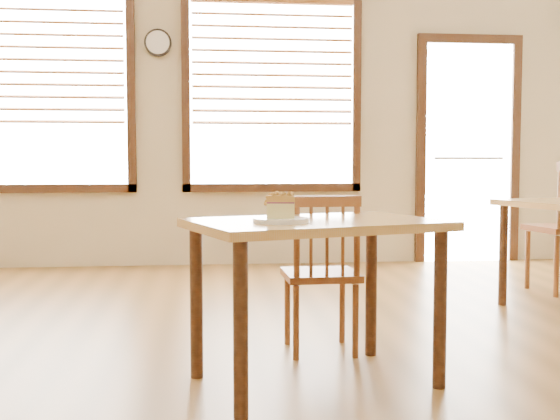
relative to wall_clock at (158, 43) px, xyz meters
name	(u,v)px	position (x,y,z in m)	size (l,w,h in m)	color
ground	(295,399)	(0.80, -3.96, -2.15)	(8.00, 8.00, 0.00)	brown
window_left	(40,77)	(-1.10, 0.01, -0.34)	(1.76, 0.10, 1.96)	white
window_right	(272,80)	(1.10, 0.01, -0.34)	(1.76, 0.10, 1.96)	white
entry_door	(468,144)	(3.10, 0.02, -0.95)	(1.08, 0.06, 2.29)	white
wall_clock	(158,43)	(0.00, 0.00, 0.00)	(0.26, 0.05, 0.26)	black
cafe_table_main	(316,244)	(0.92, -3.75, -1.51)	(1.26, 1.02, 0.75)	#B18444
cafe_chair_main	(322,273)	(1.04, -3.25, -1.72)	(0.39, 0.39, 0.85)	brown
plate	(281,220)	(0.75, -3.87, -1.39)	(0.24, 0.24, 0.02)	white
cake_slice	(281,204)	(0.75, -3.87, -1.32)	(0.14, 0.11, 0.12)	tan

